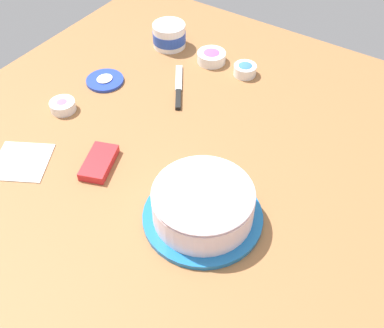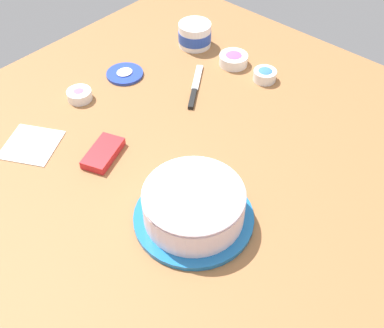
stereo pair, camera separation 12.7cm
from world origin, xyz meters
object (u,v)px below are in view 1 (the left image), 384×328
object	(u,v)px
sprinkle_bowl_rainbow	(211,56)
candy_box_lower	(99,162)
frosting_tub_lid	(105,80)
frosted_cake	(203,205)
spreading_knife	(178,90)
frosting_tub	(169,35)
paper_napkin	(22,161)
sprinkle_bowl_pink	(63,105)
sprinkle_bowl_blue	(245,69)

from	to	relation	value
sprinkle_bowl_rainbow	candy_box_lower	bearing A→B (deg)	-179.22
frosting_tub_lid	sprinkle_bowl_rainbow	world-z (taller)	sprinkle_bowl_rainbow
frosted_cake	spreading_knife	bearing A→B (deg)	41.22
sprinkle_bowl_rainbow	frosting_tub	bearing A→B (deg)	88.87
sprinkle_bowl_rainbow	paper_napkin	bearing A→B (deg)	165.62
spreading_knife	sprinkle_bowl_pink	bearing A→B (deg)	137.97
frosted_cake	frosting_tub_lid	bearing A→B (deg)	62.49
frosting_tub_lid	sprinkle_bowl_pink	size ratio (longest dim) A/B	1.58
sprinkle_bowl_rainbow	paper_napkin	world-z (taller)	sprinkle_bowl_rainbow
sprinkle_bowl_blue	paper_napkin	world-z (taller)	sprinkle_bowl_blue
frosting_tub_lid	sprinkle_bowl_blue	bearing A→B (deg)	-51.52
spreading_knife	paper_napkin	distance (m)	0.54
spreading_knife	candy_box_lower	bearing A→B (deg)	-179.04
frosted_cake	sprinkle_bowl_rainbow	bearing A→B (deg)	29.99
frosting_tub	sprinkle_bowl_blue	xyz separation A→B (m)	(-0.01, -0.32, -0.02)
sprinkle_bowl_blue	frosting_tub	bearing A→B (deg)	88.85
paper_napkin	spreading_knife	bearing A→B (deg)	-19.99
paper_napkin	candy_box_lower	bearing A→B (deg)	-60.13
sprinkle_bowl_pink	candy_box_lower	bearing A→B (deg)	-115.52
sprinkle_bowl_rainbow	sprinkle_bowl_blue	bearing A→B (deg)	-91.18
frosting_tub	frosting_tub_lid	bearing A→B (deg)	170.18
frosting_tub_lid	spreading_knife	world-z (taller)	frosting_tub_lid
sprinkle_bowl_blue	frosting_tub_lid	bearing A→B (deg)	128.48
frosted_cake	sprinkle_bowl_blue	xyz separation A→B (m)	(0.60, 0.21, -0.03)
frosted_cake	frosting_tub	size ratio (longest dim) A/B	2.51
frosting_tub	spreading_knife	world-z (taller)	frosting_tub
frosting_tub_lid	spreading_knife	xyz separation A→B (m)	(0.09, -0.24, -0.00)
sprinkle_bowl_pink	candy_box_lower	distance (m)	0.28
frosting_tub_lid	paper_napkin	bearing A→B (deg)	-172.81
frosting_tub_lid	sprinkle_bowl_pink	bearing A→B (deg)	176.49
sprinkle_bowl_pink	frosting_tub_lid	bearing A→B (deg)	-3.51
sprinkle_bowl_rainbow	frosted_cake	bearing A→B (deg)	-150.01
sprinkle_bowl_pink	candy_box_lower	size ratio (longest dim) A/B	0.59
frosted_cake	paper_napkin	world-z (taller)	frosted_cake
sprinkle_bowl_rainbow	candy_box_lower	xyz separation A→B (m)	(-0.61, -0.01, -0.01)
frosting_tub_lid	candy_box_lower	xyz separation A→B (m)	(-0.31, -0.24, 0.01)
frosting_tub	sprinkle_bowl_rainbow	bearing A→B (deg)	-91.13
frosted_cake	paper_napkin	distance (m)	0.55
sprinkle_bowl_pink	paper_napkin	bearing A→B (deg)	-164.60
frosting_tub	spreading_knife	size ratio (longest dim) A/B	0.58
candy_box_lower	sprinkle_bowl_blue	bearing A→B (deg)	-32.29
spreading_knife	sprinkle_bowl_rainbow	distance (m)	0.21
frosted_cake	sprinkle_bowl_pink	distance (m)	0.61
spreading_knife	candy_box_lower	size ratio (longest dim) A/B	1.53
sprinkle_bowl_pink	frosted_cake	bearing A→B (deg)	-101.30
candy_box_lower	paper_napkin	xyz separation A→B (m)	(-0.11, 0.19, -0.01)
spreading_knife	paper_napkin	world-z (taller)	spreading_knife
candy_box_lower	sprinkle_bowl_pink	bearing A→B (deg)	44.14
sprinkle_bowl_pink	sprinkle_bowl_blue	bearing A→B (deg)	-38.57
paper_napkin	frosting_tub	bearing A→B (deg)	0.03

